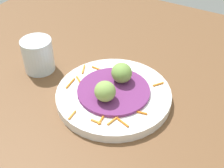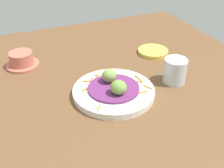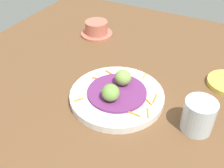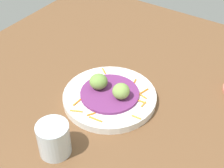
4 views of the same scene
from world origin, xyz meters
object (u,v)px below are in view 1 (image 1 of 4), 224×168
at_px(guac_scoop_left, 105,91).
at_px(guac_scoop_center, 121,73).
at_px(main_plate, 113,95).
at_px(water_glass, 38,55).

relative_size(guac_scoop_left, guac_scoop_center, 0.93).
distance_m(main_plate, guac_scoop_center, 0.05).
relative_size(guac_scoop_left, water_glass, 0.56).
bearing_deg(main_plate, guac_scoop_left, 1.33).
bearing_deg(water_glass, guac_scoop_left, 78.87).
bearing_deg(guac_scoop_center, guac_scoop_left, 1.33).
height_order(guac_scoop_center, water_glass, water_glass).
height_order(main_plate, water_glass, water_glass).
distance_m(guac_scoop_center, water_glass, 0.21).
relative_size(main_plate, guac_scoop_center, 5.13).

